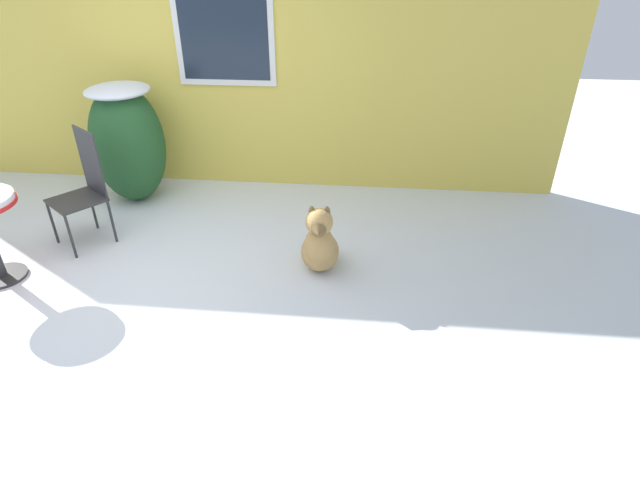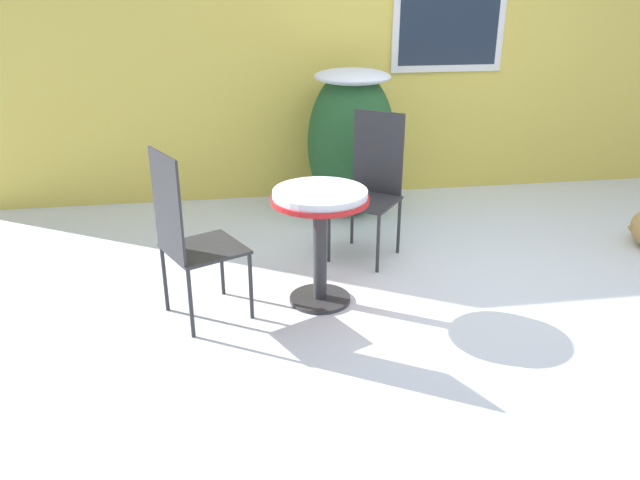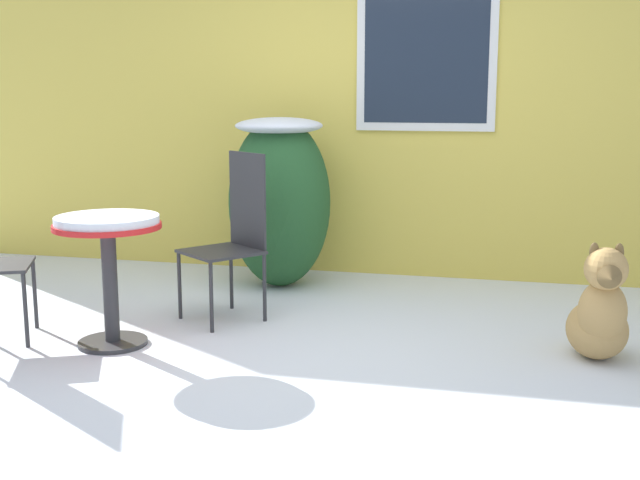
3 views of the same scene
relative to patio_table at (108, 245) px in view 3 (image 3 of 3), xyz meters
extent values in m
plane|color=silver|center=(1.07, -0.03, -0.57)|extent=(16.00, 16.00, 0.00)
cube|color=#DBC14C|center=(1.07, 2.17, 0.79)|extent=(8.00, 0.06, 2.73)
cube|color=silver|center=(1.50, 2.12, 1.27)|extent=(1.04, 0.04, 1.43)
cube|color=#1E2838|center=(1.50, 2.11, 1.27)|extent=(0.92, 0.01, 1.31)
ellipsoid|color=#235128|center=(0.52, 1.59, 0.04)|extent=(0.74, 0.78, 1.23)
ellipsoid|color=silver|center=(0.52, 1.59, 0.60)|extent=(0.63, 0.66, 0.12)
cylinder|color=#2D2D30|center=(0.00, 0.00, -0.56)|extent=(0.39, 0.39, 0.03)
cylinder|color=#2D2D30|center=(0.00, 0.00, -0.23)|extent=(0.08, 0.08, 0.64)
cylinder|color=red|center=(0.00, 0.00, 0.11)|extent=(0.59, 0.59, 0.03)
cylinder|color=silver|center=(0.00, 0.00, 0.14)|extent=(0.57, 0.57, 0.04)
cube|color=#2D2D30|center=(0.43, 0.62, -0.14)|extent=(0.59, 0.59, 0.02)
cube|color=#2D2D30|center=(0.55, 0.78, 0.17)|extent=(0.32, 0.25, 0.60)
cylinder|color=#2D2D30|center=(0.16, 0.59, -0.36)|extent=(0.02, 0.02, 0.43)
cylinder|color=#2D2D30|center=(0.46, 0.35, -0.36)|extent=(0.02, 0.02, 0.43)
cylinder|color=#2D2D30|center=(0.39, 0.89, -0.36)|extent=(0.02, 0.02, 0.43)
cylinder|color=#2D2D30|center=(0.69, 0.66, -0.36)|extent=(0.02, 0.02, 0.43)
cylinder|color=#2D2D30|center=(-0.44, -0.16, -0.36)|extent=(0.02, 0.02, 0.43)
cylinder|color=#2D2D30|center=(-0.61, 0.19, -0.36)|extent=(0.02, 0.02, 0.43)
ellipsoid|color=tan|center=(2.64, 0.43, -0.42)|extent=(0.35, 0.44, 0.31)
ellipsoid|color=tan|center=(2.65, 0.30, -0.29)|extent=(0.26, 0.24, 0.34)
sphere|color=tan|center=(2.65, 0.28, -0.05)|extent=(0.22, 0.22, 0.22)
cone|color=brown|center=(2.66, 0.13, -0.07)|extent=(0.13, 0.08, 0.12)
ellipsoid|color=brown|center=(2.59, 0.29, 0.03)|extent=(0.05, 0.03, 0.10)
ellipsoid|color=brown|center=(2.71, 0.30, 0.03)|extent=(0.05, 0.03, 0.10)
ellipsoid|color=tan|center=(2.63, 0.63, -0.50)|extent=(0.08, 0.20, 0.06)
camera|label=1|loc=(3.00, -3.17, 1.84)|focal=28.00mm
camera|label=2|loc=(-0.55, -3.49, 1.31)|focal=35.00mm
camera|label=3|loc=(2.19, -3.96, 0.84)|focal=45.00mm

